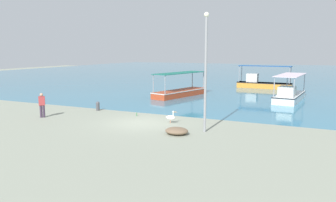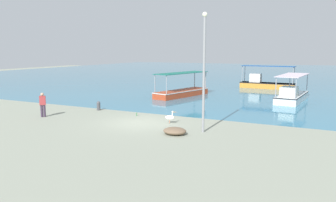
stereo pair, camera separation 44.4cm
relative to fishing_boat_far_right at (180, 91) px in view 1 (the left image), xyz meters
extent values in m
plane|color=gray|center=(2.42, -12.29, -0.49)|extent=(120.00, 120.00, 0.00)
cube|color=teal|center=(2.42, 35.71, -0.48)|extent=(110.00, 90.00, 0.00)
cube|color=#BB4122|center=(0.00, 0.00, -0.17)|extent=(3.40, 7.00, 0.62)
cube|color=silver|center=(0.00, 0.00, 0.09)|extent=(3.45, 7.05, 0.08)
cylinder|color=#99999E|center=(-0.12, -3.23, 0.98)|extent=(0.08, 0.08, 1.70)
cylinder|color=#99999E|center=(-1.52, -2.85, 0.98)|extent=(0.08, 0.08, 1.70)
cylinder|color=#99999E|center=(1.52, 2.85, 0.98)|extent=(0.08, 0.08, 1.70)
cylinder|color=#99999E|center=(0.12, 3.23, 0.98)|extent=(0.08, 0.08, 1.70)
cube|color=#1A6658|center=(0.00, 0.00, 1.86)|extent=(3.44, 6.83, 0.05)
cube|color=white|center=(10.26, 1.37, -0.16)|extent=(2.43, 6.37, 0.64)
cube|color=black|center=(10.26, 1.37, 0.12)|extent=(2.47, 6.42, 0.08)
cylinder|color=#99999E|center=(9.74, 4.30, 1.01)|extent=(0.08, 0.08, 1.70)
cylinder|color=#99999E|center=(11.32, 4.14, 1.01)|extent=(0.08, 0.08, 1.70)
cylinder|color=#99999E|center=(9.19, -1.40, 1.01)|extent=(0.08, 0.08, 1.70)
cylinder|color=#99999E|center=(10.77, -1.56, 1.01)|extent=(0.08, 0.08, 1.70)
cube|color=silver|center=(10.26, 1.37, 1.88)|extent=(2.51, 6.19, 0.05)
cube|color=beige|center=(10.12, -0.03, 0.56)|extent=(1.44, 1.81, 0.80)
cube|color=orange|center=(6.61, 10.69, -0.14)|extent=(6.40, 1.67, 0.69)
cube|color=black|center=(6.61, 10.69, 0.17)|extent=(6.44, 1.71, 0.08)
cylinder|color=#99999E|center=(9.55, 11.21, 1.19)|extent=(0.08, 0.08, 1.97)
cylinder|color=#99999E|center=(9.52, 9.99, 1.19)|extent=(0.08, 0.08, 1.97)
cylinder|color=#99999E|center=(3.70, 11.40, 1.19)|extent=(0.08, 0.08, 1.97)
cylinder|color=#99999E|center=(3.66, 10.18, 1.19)|extent=(0.08, 0.08, 1.97)
cube|color=#1C498B|center=(6.61, 10.69, 2.20)|extent=(6.20, 1.76, 0.05)
cube|color=silver|center=(5.18, 10.74, 0.73)|extent=(1.34, 1.07, 1.05)
cylinder|color=#E0997A|center=(4.16, -11.51, -0.38)|extent=(0.03, 0.03, 0.22)
cylinder|color=#E0997A|center=(4.18, -11.61, -0.38)|extent=(0.03, 0.03, 0.22)
ellipsoid|color=white|center=(4.20, -11.56, -0.13)|extent=(0.60, 0.37, 0.32)
ellipsoid|color=white|center=(3.95, -11.60, -0.11)|extent=(0.18, 0.15, 0.10)
cylinder|color=white|center=(4.35, -11.53, 0.10)|extent=(0.07, 0.07, 0.26)
sphere|color=white|center=(4.35, -11.53, 0.26)|extent=(0.11, 0.11, 0.11)
cone|color=#E5933F|center=(4.51, -11.50, 0.25)|extent=(0.31, 0.11, 0.06)
cylinder|color=gray|center=(6.85, -12.80, 2.69)|extent=(0.14, 0.14, 6.35)
sphere|color=#EAEACC|center=(6.85, -12.80, 5.97)|extent=(0.28, 0.28, 0.28)
cylinder|color=#47474C|center=(-2.69, -9.86, -0.22)|extent=(0.27, 0.27, 0.53)
sphere|color=#4C4C51|center=(-2.69, -9.86, 0.08)|extent=(0.28, 0.28, 0.28)
cylinder|color=#3F2F44|center=(-4.49, -13.53, -0.06)|extent=(0.16, 0.16, 0.85)
cylinder|color=#3F2F44|center=(-4.62, -13.65, -0.06)|extent=(0.16, 0.16, 0.85)
cube|color=#AC383B|center=(-4.56, -13.59, 0.67)|extent=(0.45, 0.43, 0.62)
sphere|color=tan|center=(-4.56, -13.59, 1.09)|extent=(0.22, 0.22, 0.22)
ellipsoid|color=brown|center=(5.62, -13.95, -0.29)|extent=(1.30, 1.10, 0.39)
cylinder|color=#3F7F4C|center=(1.07, -10.47, -0.39)|extent=(0.07, 0.07, 0.20)
cylinder|color=#3F7F4C|center=(1.07, -10.47, -0.25)|extent=(0.03, 0.03, 0.07)
camera|label=1|loc=(12.48, -30.04, 4.09)|focal=35.00mm
camera|label=2|loc=(12.88, -29.85, 4.09)|focal=35.00mm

